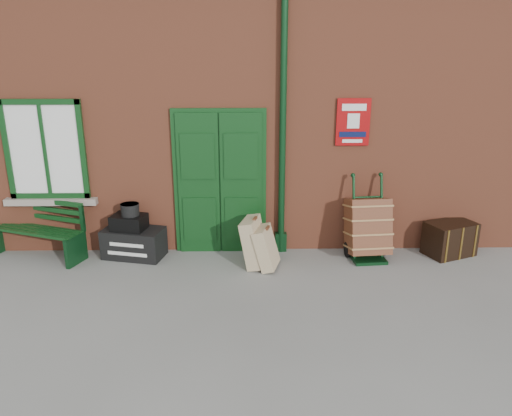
{
  "coord_description": "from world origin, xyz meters",
  "views": [
    {
      "loc": [
        0.13,
        -5.94,
        3.17
      ],
      "look_at": [
        0.24,
        0.6,
        1.0
      ],
      "focal_mm": 35.0,
      "sensor_mm": 36.0,
      "label": 1
    }
  ],
  "objects_px": {
    "porter_trolley": "(368,227)",
    "bench": "(39,227)",
    "houdini_trunk": "(134,243)",
    "dark_trunk": "(450,239)"
  },
  "relations": [
    {
      "from": "porter_trolley",
      "to": "bench",
      "type": "bearing_deg",
      "value": 173.3
    },
    {
      "from": "houdini_trunk",
      "to": "bench",
      "type": "bearing_deg",
      "value": -169.72
    },
    {
      "from": "houdini_trunk",
      "to": "porter_trolley",
      "type": "relative_size",
      "value": 0.71
    },
    {
      "from": "porter_trolley",
      "to": "dark_trunk",
      "type": "distance_m",
      "value": 1.35
    },
    {
      "from": "houdini_trunk",
      "to": "porter_trolley",
      "type": "distance_m",
      "value": 3.61
    },
    {
      "from": "houdini_trunk",
      "to": "dark_trunk",
      "type": "height_order",
      "value": "dark_trunk"
    },
    {
      "from": "bench",
      "to": "houdini_trunk",
      "type": "relative_size",
      "value": 1.72
    },
    {
      "from": "bench",
      "to": "porter_trolley",
      "type": "bearing_deg",
      "value": 18.79
    },
    {
      "from": "houdini_trunk",
      "to": "porter_trolley",
      "type": "bearing_deg",
      "value": 11.57
    },
    {
      "from": "dark_trunk",
      "to": "houdini_trunk",
      "type": "bearing_deg",
      "value": 157.59
    }
  ]
}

